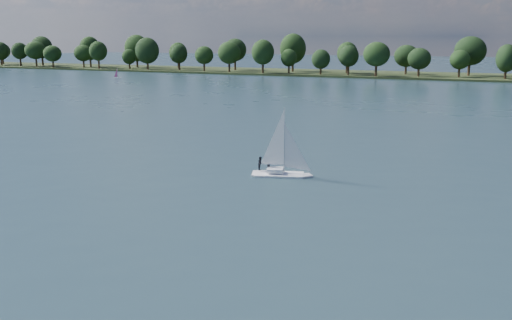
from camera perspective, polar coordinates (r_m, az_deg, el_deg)
The scene contains 6 objects.
ground at distance 125.84m, azimuth 9.74°, elevation 5.01°, with size 700.00×700.00×0.00m, color #233342.
far_shore at distance 235.75m, azimuth 16.30°, elevation 8.02°, with size 660.00×40.00×1.50m, color black.
sailboat at distance 64.10m, azimuth 2.26°, elevation 0.35°, with size 6.47×3.37×8.20m.
dinghy_pink at distance 223.69m, azimuth -13.67°, elevation 8.20°, with size 2.67×2.04×4.00m.
pontoon at distance 296.17m, azimuth -19.58°, elevation 8.58°, with size 4.00×2.00×0.50m, color #5C5F61.
treeline at distance 232.22m, azimuth 14.79°, elevation 10.06°, with size 562.80×73.94×17.99m.
Camera 1 is at (29.24, -21.41, 15.53)m, focal length 40.00 mm.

